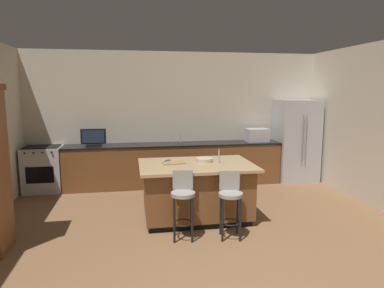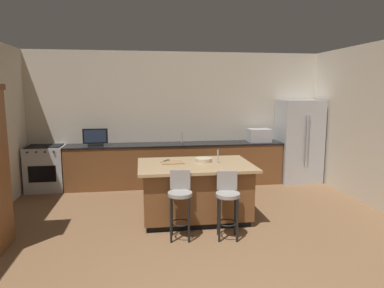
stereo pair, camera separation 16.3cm
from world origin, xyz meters
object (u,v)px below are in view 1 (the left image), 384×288
(fruit_bowl, at_px, (204,160))
(bar_stool_right, at_px, (230,199))
(tv_remote, at_px, (167,161))
(kitchen_island, at_px, (196,190))
(microwave, at_px, (257,135))
(cutting_board, at_px, (173,163))
(refrigerator, at_px, (296,141))
(range_oven, at_px, (43,169))
(cell_phone, at_px, (205,160))
(tv_monitor, at_px, (93,138))
(bar_stool_left, at_px, (183,199))

(fruit_bowl, bearing_deg, bar_stool_right, -79.74)
(fruit_bowl, xyz_separation_m, tv_remote, (-0.61, 0.11, -0.02))
(kitchen_island, distance_m, microwave, 2.78)
(kitchen_island, xyz_separation_m, cutting_board, (-0.36, 0.11, 0.45))
(refrigerator, height_order, range_oven, refrigerator)
(tv_remote, xyz_separation_m, cutting_board, (0.09, -0.14, -0.00))
(kitchen_island, distance_m, refrigerator, 3.41)
(fruit_bowl, bearing_deg, cell_phone, 75.75)
(range_oven, bearing_deg, tv_monitor, -2.81)
(fruit_bowl, relative_size, tv_remote, 1.64)
(microwave, relative_size, tv_remote, 2.82)
(range_oven, relative_size, fruit_bowl, 3.40)
(fruit_bowl, xyz_separation_m, cutting_board, (-0.52, -0.03, -0.02))
(kitchen_island, height_order, microwave, microwave)
(bar_stool_left, bearing_deg, fruit_bowl, 68.34)
(range_oven, height_order, bar_stool_left, bar_stool_left)
(tv_monitor, distance_m, fruit_bowl, 2.70)
(kitchen_island, xyz_separation_m, range_oven, (-2.82, 2.05, 0.01))
(microwave, height_order, fruit_bowl, microwave)
(bar_stool_right, bearing_deg, tv_remote, 134.82)
(refrigerator, xyz_separation_m, cell_phone, (-2.54, -1.79, -0.02))
(microwave, bearing_deg, cell_phone, -131.13)
(cell_phone, height_order, cutting_board, cutting_board)
(tv_monitor, relative_size, bar_stool_left, 0.53)
(kitchen_island, bearing_deg, refrigerator, 36.38)
(bar_stool_left, relative_size, cutting_board, 2.68)
(kitchen_island, height_order, bar_stool_left, bar_stool_left)
(kitchen_island, distance_m, fruit_bowl, 0.52)
(microwave, distance_m, cell_phone, 2.44)
(tv_monitor, bearing_deg, range_oven, 177.19)
(refrigerator, xyz_separation_m, range_oven, (-5.54, 0.04, -0.46))
(bar_stool_right, distance_m, cutting_board, 1.21)
(microwave, distance_m, tv_monitor, 3.58)
(tv_remote, bearing_deg, range_oven, 176.57)
(range_oven, bearing_deg, fruit_bowl, -32.67)
(range_oven, relative_size, bar_stool_right, 1.00)
(refrigerator, height_order, cutting_board, refrigerator)
(range_oven, relative_size, tv_monitor, 1.87)
(tv_monitor, height_order, bar_stool_right, tv_monitor)
(kitchen_island, bearing_deg, fruit_bowl, 39.55)
(bar_stool_left, bearing_deg, microwave, 60.44)
(fruit_bowl, bearing_deg, bar_stool_left, -119.23)
(cell_phone, bearing_deg, microwave, 42.24)
(kitchen_island, relative_size, tv_monitor, 3.59)
(kitchen_island, height_order, bar_stool_right, bar_stool_right)
(fruit_bowl, relative_size, cutting_board, 0.78)
(cell_phone, relative_size, cutting_board, 0.42)
(tv_monitor, relative_size, bar_stool_right, 0.54)
(refrigerator, height_order, tv_remote, refrigerator)
(tv_remote, bearing_deg, cutting_board, -22.41)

